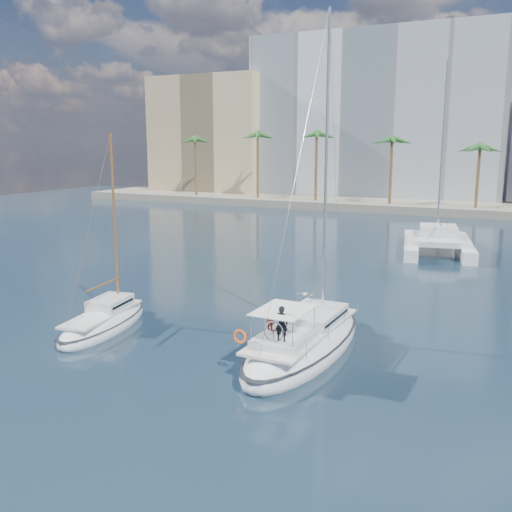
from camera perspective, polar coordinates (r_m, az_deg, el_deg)
The scene contains 10 objects.
ground at distance 31.78m, azimuth 0.81°, elevation -7.21°, with size 160.00×160.00×0.00m, color black.
quay at distance 89.77m, azimuth 17.46°, elevation 4.70°, with size 120.00×14.00×1.20m, color gray.
building_modern at distance 103.42m, azimuth 12.16°, elevation 13.21°, with size 42.00×16.00×28.00m, color white.
building_tan_left at distance 110.78m, azimuth -4.00°, elevation 11.73°, with size 22.00×14.00×22.00m, color tan.
palm_left at distance 96.40m, azimuth -3.36°, elevation 11.38°, with size 3.60×3.60×12.30m.
palm_centre at distance 85.31m, azimuth 17.44°, elevation 10.91°, with size 3.60×3.60×12.30m.
main_sloop at distance 28.09m, azimuth 4.87°, elevation -8.65°, with size 3.98×11.66×17.17m.
small_sloop at distance 32.53m, azimuth -14.94°, elevation -6.40°, with size 3.60×8.09×11.22m.
catamaran at distance 55.82m, azimuth 17.71°, elevation 1.53°, with size 8.14×12.88×17.45m.
seagull at distance 36.96m, azimuth 4.93°, elevation -3.83°, with size 1.12×0.48×0.21m.
Camera 1 is at (12.64, -27.36, 10.08)m, focal length 40.00 mm.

